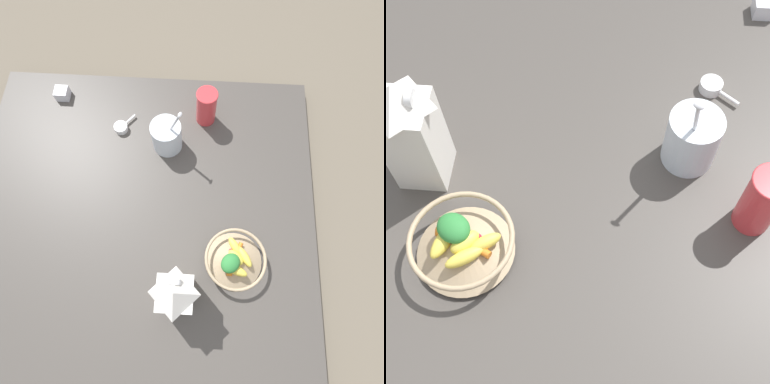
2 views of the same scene
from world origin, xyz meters
TOP-DOWN VIEW (x-y plane):
  - ground_plane at (0.00, 0.00)m, footprint 6.00×6.00m
  - countertop at (0.00, 0.00)m, footprint 1.18×1.18m
  - fruit_bowl at (-0.31, 0.11)m, footprint 0.19×0.19m
  - milk_carton at (-0.15, 0.22)m, footprint 0.09×0.09m
  - yogurt_tub at (-0.07, -0.30)m, footprint 0.12×0.10m
  - drinking_cup at (-0.20, -0.41)m, footprint 0.08×0.08m
  - spice_jar at (0.35, -0.48)m, footprint 0.05×0.05m
  - measuring_scoop at (0.10, -0.35)m, footprint 0.07×0.08m

SIDE VIEW (x-z plane):
  - ground_plane at x=0.00m, z-range 0.00..0.00m
  - countertop at x=0.00m, z-range 0.00..0.05m
  - measuring_scoop at x=0.10m, z-range 0.05..0.07m
  - spice_jar at x=0.35m, z-range 0.05..0.08m
  - fruit_bowl at x=-0.31m, z-range 0.05..0.13m
  - yogurt_tub at x=-0.07m, z-range 0.00..0.23m
  - drinking_cup at x=-0.20m, z-range 0.05..0.20m
  - milk_carton at x=-0.15m, z-range 0.05..0.30m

